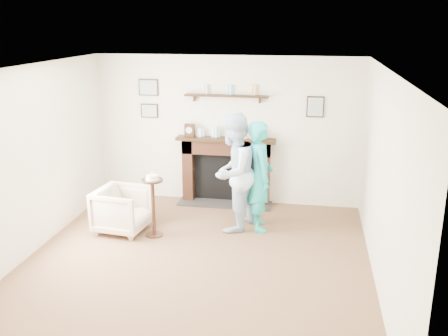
{
  "coord_description": "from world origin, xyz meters",
  "views": [
    {
      "loc": [
        1.39,
        -5.64,
        3.05
      ],
      "look_at": [
        0.23,
        0.9,
        1.07
      ],
      "focal_mm": 40.0,
      "sensor_mm": 36.0,
      "label": 1
    }
  ],
  "objects_px": {
    "man": "(233,228)",
    "pedestal_table": "(153,196)",
    "armchair": "(124,230)",
    "woman": "(259,228)"
  },
  "relations": [
    {
      "from": "man",
      "to": "pedestal_table",
      "type": "xyz_separation_m",
      "value": [
        -1.1,
        -0.47,
        0.61
      ]
    },
    {
      "from": "armchair",
      "to": "pedestal_table",
      "type": "xyz_separation_m",
      "value": [
        0.51,
        -0.09,
        0.61
      ]
    },
    {
      "from": "man",
      "to": "pedestal_table",
      "type": "distance_m",
      "value": 1.34
    },
    {
      "from": "woman",
      "to": "pedestal_table",
      "type": "distance_m",
      "value": 1.69
    },
    {
      "from": "man",
      "to": "woman",
      "type": "xyz_separation_m",
      "value": [
        0.38,
        0.07,
        0.0
      ]
    },
    {
      "from": "armchair",
      "to": "man",
      "type": "bearing_deg",
      "value": -70.19
    },
    {
      "from": "man",
      "to": "pedestal_table",
      "type": "relative_size",
      "value": 1.79
    },
    {
      "from": "armchair",
      "to": "woman",
      "type": "bearing_deg",
      "value": -70.63
    },
    {
      "from": "armchair",
      "to": "pedestal_table",
      "type": "relative_size",
      "value": 0.74
    },
    {
      "from": "man",
      "to": "pedestal_table",
      "type": "bearing_deg",
      "value": -48.18
    }
  ]
}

